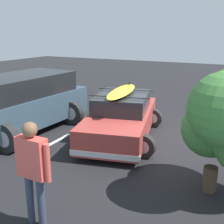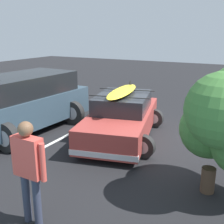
{
  "view_description": "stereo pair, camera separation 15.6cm",
  "coord_description": "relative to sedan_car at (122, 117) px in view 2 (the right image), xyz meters",
  "views": [
    {
      "loc": [
        -2.64,
        7.46,
        3.08
      ],
      "look_at": [
        0.72,
        0.82,
        0.95
      ],
      "focal_mm": 45.0,
      "sensor_mm": 36.0,
      "label": 1
    },
    {
      "loc": [
        -2.78,
        7.39,
        3.08
      ],
      "look_at": [
        0.72,
        0.82,
        0.95
      ],
      "focal_mm": 45.0,
      "sensor_mm": 36.0,
      "label": 2
    }
  ],
  "objects": [
    {
      "name": "suv_car",
      "position": [
        3.1,
        0.94,
        0.31
      ],
      "size": [
        2.94,
        4.86,
        1.79
      ],
      "color": "#334756",
      "rests_on": "ground"
    },
    {
      "name": "sedan_car",
      "position": [
        0.0,
        0.0,
        0.0
      ],
      "size": [
        2.83,
        4.3,
        1.58
      ],
      "color": "#9E3833",
      "rests_on": "ground"
    },
    {
      "name": "parking_stripe",
      "position": [
        1.55,
        0.04,
        -0.62
      ],
      "size": [
        0.12,
        3.8,
        0.0
      ],
      "primitive_type": "cube",
      "rotation": [
        0.0,
        0.0,
        1.57
      ],
      "color": "silver",
      "rests_on": "ground"
    },
    {
      "name": "person_bystander",
      "position": [
        -0.46,
        4.27,
        0.45
      ],
      "size": [
        0.69,
        0.24,
        1.78
      ],
      "color": "#33384C",
      "rests_on": "ground"
    },
    {
      "name": "ground_plane",
      "position": [
        -0.73,
        -0.19,
        -0.63
      ],
      "size": [
        44.0,
        44.0,
        0.02
      ],
      "primitive_type": "cube",
      "color": "black",
      "rests_on": "ground"
    }
  ]
}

